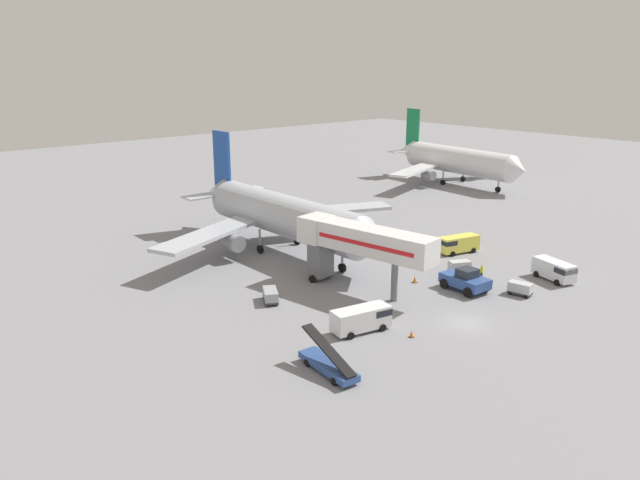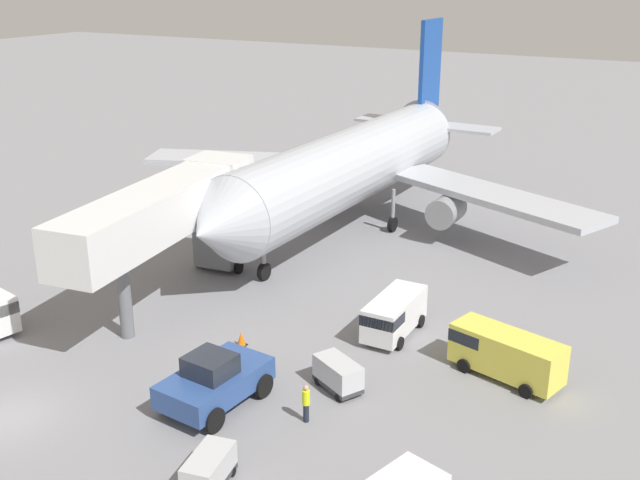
{
  "view_description": "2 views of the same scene",
  "coord_description": "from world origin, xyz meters",
  "px_view_note": "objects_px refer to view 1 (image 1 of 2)",
  "views": [
    {
      "loc": [
        -45.52,
        -30.7,
        23.68
      ],
      "look_at": [
        1.7,
        22.45,
        2.89
      ],
      "focal_mm": 34.58,
      "sensor_mm": 36.0,
      "label": 1
    },
    {
      "loc": [
        25.2,
        -17.93,
        18.25
      ],
      "look_at": [
        4.36,
        19.68,
        2.66
      ],
      "focal_mm": 42.46,
      "sensor_mm": 36.0,
      "label": 2
    }
  ],
  "objects_px": {
    "ground_crew_worker_foreground": "(482,272)",
    "belt_loader_truck": "(328,364)",
    "baggage_cart_near_left": "(460,266)",
    "service_van_mid_center": "(418,251)",
    "safety_cone_alpha": "(412,334)",
    "airplane_background": "(456,160)",
    "jet_bridge": "(356,242)",
    "airplane_at_gate": "(281,214)",
    "service_van_rear_right": "(458,243)",
    "service_van_near_right": "(555,270)",
    "baggage_cart_outer_right": "(520,288)",
    "pushback_tug": "(465,280)",
    "safety_cone_bravo": "(415,279)",
    "service_van_far_center": "(363,318)",
    "baggage_cart_far_left": "(270,295)"
  },
  "relations": [
    {
      "from": "service_van_rear_right",
      "to": "service_van_near_right",
      "type": "height_order",
      "value": "service_van_rear_right"
    },
    {
      "from": "airplane_background",
      "to": "belt_loader_truck",
      "type": "bearing_deg",
      "value": -150.34
    },
    {
      "from": "service_van_near_right",
      "to": "airplane_at_gate",
      "type": "bearing_deg",
      "value": 118.05
    },
    {
      "from": "service_van_rear_right",
      "to": "ground_crew_worker_foreground",
      "type": "xyz_separation_m",
      "value": [
        -6.19,
        -7.8,
        -0.34
      ]
    },
    {
      "from": "service_van_mid_center",
      "to": "safety_cone_alpha",
      "type": "relative_size",
      "value": 7.34
    },
    {
      "from": "belt_loader_truck",
      "to": "baggage_cart_near_left",
      "type": "xyz_separation_m",
      "value": [
        27.26,
        7.39,
        0.06
      ]
    },
    {
      "from": "baggage_cart_outer_right",
      "to": "airplane_at_gate",
      "type": "bearing_deg",
      "value": 106.62
    },
    {
      "from": "pushback_tug",
      "to": "service_van_rear_right",
      "type": "height_order",
      "value": "pushback_tug"
    },
    {
      "from": "service_van_far_center",
      "to": "safety_cone_alpha",
      "type": "height_order",
      "value": "service_van_far_center"
    },
    {
      "from": "airplane_at_gate",
      "to": "baggage_cart_outer_right",
      "type": "bearing_deg",
      "value": -73.38
    },
    {
      "from": "belt_loader_truck",
      "to": "service_van_mid_center",
      "type": "height_order",
      "value": "belt_loader_truck"
    },
    {
      "from": "baggage_cart_near_left",
      "to": "safety_cone_bravo",
      "type": "relative_size",
      "value": 3.5
    },
    {
      "from": "pushback_tug",
      "to": "service_van_mid_center",
      "type": "bearing_deg",
      "value": 67.36
    },
    {
      "from": "ground_crew_worker_foreground",
      "to": "airplane_background",
      "type": "height_order",
      "value": "airplane_background"
    },
    {
      "from": "jet_bridge",
      "to": "service_van_rear_right",
      "type": "height_order",
      "value": "jet_bridge"
    },
    {
      "from": "baggage_cart_outer_right",
      "to": "service_van_mid_center",
      "type": "bearing_deg",
      "value": 86.18
    },
    {
      "from": "safety_cone_bravo",
      "to": "airplane_background",
      "type": "height_order",
      "value": "airplane_background"
    },
    {
      "from": "jet_bridge",
      "to": "belt_loader_truck",
      "type": "height_order",
      "value": "jet_bridge"
    },
    {
      "from": "jet_bridge",
      "to": "baggage_cart_outer_right",
      "type": "height_order",
      "value": "jet_bridge"
    },
    {
      "from": "service_van_mid_center",
      "to": "baggage_cart_outer_right",
      "type": "height_order",
      "value": "service_van_mid_center"
    },
    {
      "from": "pushback_tug",
      "to": "baggage_cart_near_left",
      "type": "height_order",
      "value": "pushback_tug"
    },
    {
      "from": "service_van_mid_center",
      "to": "baggage_cart_far_left",
      "type": "distance_m",
      "value": 21.73
    },
    {
      "from": "airplane_at_gate",
      "to": "belt_loader_truck",
      "type": "height_order",
      "value": "airplane_at_gate"
    },
    {
      "from": "belt_loader_truck",
      "to": "safety_cone_alpha",
      "type": "height_order",
      "value": "belt_loader_truck"
    },
    {
      "from": "airplane_background",
      "to": "baggage_cart_far_left",
      "type": "bearing_deg",
      "value": -158.64
    },
    {
      "from": "ground_crew_worker_foreground",
      "to": "jet_bridge",
      "type": "bearing_deg",
      "value": 150.65
    },
    {
      "from": "baggage_cart_outer_right",
      "to": "service_van_rear_right",
      "type": "bearing_deg",
      "value": 61.49
    },
    {
      "from": "pushback_tug",
      "to": "ground_crew_worker_foreground",
      "type": "xyz_separation_m",
      "value": [
        4.18,
        0.78,
        -0.25
      ]
    },
    {
      "from": "safety_cone_alpha",
      "to": "service_van_rear_right",
      "type": "bearing_deg",
      "value": 27.7
    },
    {
      "from": "airplane_at_gate",
      "to": "safety_cone_alpha",
      "type": "bearing_deg",
      "value": -105.05
    },
    {
      "from": "baggage_cart_near_left",
      "to": "service_van_near_right",
      "type": "bearing_deg",
      "value": -55.06
    },
    {
      "from": "airplane_at_gate",
      "to": "airplane_background",
      "type": "distance_m",
      "value": 54.87
    },
    {
      "from": "pushback_tug",
      "to": "service_van_rear_right",
      "type": "bearing_deg",
      "value": 39.6
    },
    {
      "from": "baggage_cart_near_left",
      "to": "baggage_cart_outer_right",
      "type": "xyz_separation_m",
      "value": [
        -0.98,
        -8.4,
        -0.04
      ]
    },
    {
      "from": "jet_bridge",
      "to": "airplane_background",
      "type": "distance_m",
      "value": 63.44
    },
    {
      "from": "jet_bridge",
      "to": "service_van_near_right",
      "type": "relative_size",
      "value": 3.1
    },
    {
      "from": "jet_bridge",
      "to": "baggage_cart_far_left",
      "type": "xyz_separation_m",
      "value": [
        -8.98,
        3.25,
        -4.64
      ]
    },
    {
      "from": "airplane_at_gate",
      "to": "airplane_background",
      "type": "bearing_deg",
      "value": 12.81
    },
    {
      "from": "pushback_tug",
      "to": "airplane_background",
      "type": "xyz_separation_m",
      "value": [
        47.93,
        36.8,
        3.54
      ]
    },
    {
      "from": "safety_cone_alpha",
      "to": "jet_bridge",
      "type": "bearing_deg",
      "value": 68.36
    },
    {
      "from": "belt_loader_truck",
      "to": "airplane_background",
      "type": "height_order",
      "value": "airplane_background"
    },
    {
      "from": "service_van_mid_center",
      "to": "baggage_cart_outer_right",
      "type": "bearing_deg",
      "value": -93.82
    },
    {
      "from": "service_van_mid_center",
      "to": "ground_crew_worker_foreground",
      "type": "relative_size",
      "value": 2.69
    },
    {
      "from": "belt_loader_truck",
      "to": "baggage_cart_near_left",
      "type": "distance_m",
      "value": 28.25
    },
    {
      "from": "ground_crew_worker_foreground",
      "to": "belt_loader_truck",
      "type": "bearing_deg",
      "value": -170.78
    },
    {
      "from": "pushback_tug",
      "to": "service_van_mid_center",
      "type": "relative_size",
      "value": 1.13
    },
    {
      "from": "service_van_rear_right",
      "to": "airplane_background",
      "type": "distance_m",
      "value": 47.11
    },
    {
      "from": "jet_bridge",
      "to": "baggage_cart_near_left",
      "type": "xyz_separation_m",
      "value": [
        12.71,
        -4.21,
        -4.57
      ]
    },
    {
      "from": "baggage_cart_near_left",
      "to": "service_van_rear_right",
      "type": "bearing_deg",
      "value": 37.93
    },
    {
      "from": "service_van_rear_right",
      "to": "safety_cone_alpha",
      "type": "relative_size",
      "value": 8.79
    }
  ]
}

